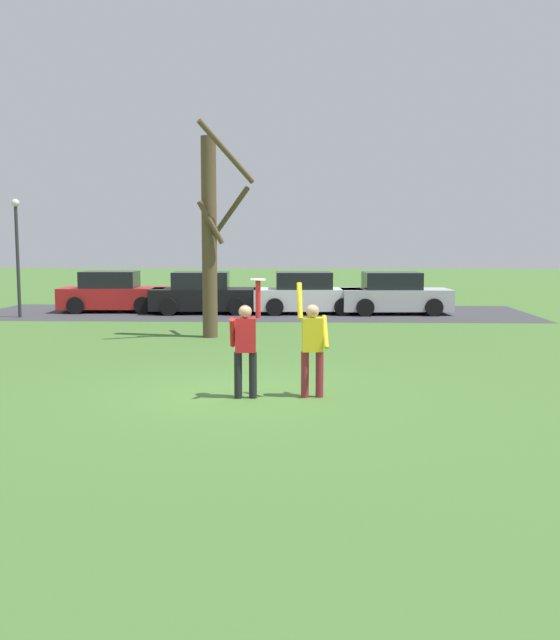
# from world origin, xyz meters

# --- Properties ---
(ground_plane) EXTENTS (120.00, 120.00, 0.00)m
(ground_plane) POSITION_xyz_m (0.00, 0.00, 0.00)
(ground_plane) COLOR #426B2D
(person_catcher) EXTENTS (0.56, 0.49, 2.08)m
(person_catcher) POSITION_xyz_m (0.12, -0.25, 0.98)
(person_catcher) COLOR black
(person_catcher) RESTS_ON ground_plane
(person_defender) EXTENTS (0.57, 0.49, 2.04)m
(person_defender) POSITION_xyz_m (1.29, -0.13, 0.98)
(person_defender) COLOR maroon
(person_defender) RESTS_ON ground_plane
(frisbee_disc) EXTENTS (0.27, 0.27, 0.02)m
(frisbee_disc) POSITION_xyz_m (0.34, -0.23, 2.09)
(frisbee_disc) COLOR white
(frisbee_disc) RESTS_ON person_catcher
(parked_car_red) EXTENTS (4.20, 2.23, 1.59)m
(parked_car_red) POSITION_xyz_m (-6.45, 14.95, 0.73)
(parked_car_red) COLOR red
(parked_car_red) RESTS_ON ground_plane
(parked_car_black) EXTENTS (4.20, 2.23, 1.59)m
(parked_car_black) POSITION_xyz_m (-2.79, 14.48, 0.73)
(parked_car_black) COLOR black
(parked_car_black) RESTS_ON ground_plane
(parked_car_white) EXTENTS (4.20, 2.23, 1.59)m
(parked_car_white) POSITION_xyz_m (1.14, 14.58, 0.73)
(parked_car_white) COLOR white
(parked_car_white) RESTS_ON ground_plane
(parked_car_silver) EXTENTS (4.20, 2.23, 1.59)m
(parked_car_silver) POSITION_xyz_m (4.48, 14.53, 0.73)
(parked_car_silver) COLOR #BCBCC1
(parked_car_silver) RESTS_ON ground_plane
(parking_strip) EXTENTS (21.06, 6.40, 0.01)m
(parking_strip) POSITION_xyz_m (-0.88, 14.76, 0.00)
(parking_strip) COLOR #38383D
(parking_strip) RESTS_ON ground_plane
(bare_tree_tall) EXTENTS (1.63, 2.51, 5.97)m
(bare_tree_tall) POSITION_xyz_m (-1.56, 7.68, 2.99)
(bare_tree_tall) COLOR brown
(bare_tree_tall) RESTS_ON ground_plane
(lamppost_by_lot) EXTENTS (0.28, 0.28, 4.26)m
(lamppost_by_lot) POSITION_xyz_m (-9.29, 12.76, 2.59)
(lamppost_by_lot) COLOR #2D2D33
(lamppost_by_lot) RESTS_ON ground_plane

